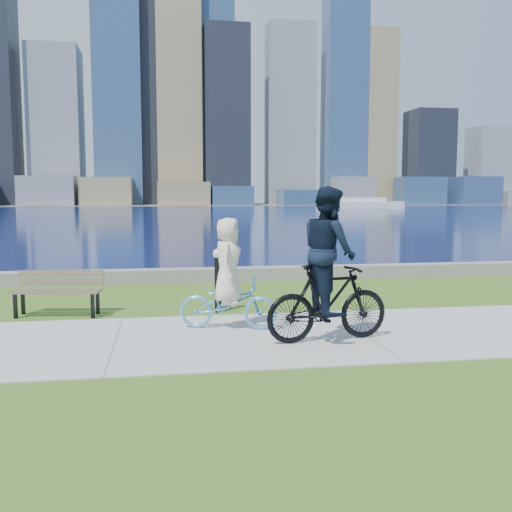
{
  "coord_description": "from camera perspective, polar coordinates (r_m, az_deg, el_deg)",
  "views": [
    {
      "loc": [
        -3.23,
        -8.88,
        2.28
      ],
      "look_at": [
        -1.43,
        2.09,
        1.1
      ],
      "focal_mm": 40.0,
      "sensor_mm": 36.0,
      "label": 1
    }
  ],
  "objects": [
    {
      "name": "bay_water",
      "position": [
        80.98,
        -7.01,
        4.41
      ],
      "size": [
        320.0,
        131.0,
        0.01
      ],
      "primitive_type": "cube",
      "color": "#0B1649",
      "rests_on": "ground"
    },
    {
      "name": "cyclist_woman",
      "position": [
        9.69,
        -2.81,
        -3.2
      ],
      "size": [
        0.99,
        1.77,
        1.89
      ],
      "rotation": [
        0.0,
        0.0,
        1.31
      ],
      "color": "#5EAFE4",
      "rests_on": "ground"
    },
    {
      "name": "park_bench",
      "position": [
        11.51,
        -19.16,
        -3.09
      ],
      "size": [
        1.7,
        0.79,
        0.85
      ],
      "rotation": [
        0.0,
        0.0,
        -0.14
      ],
      "color": "black",
      "rests_on": "ground"
    },
    {
      "name": "city_skyline",
      "position": [
        139.21,
        -8.88,
        14.16
      ],
      "size": [
        177.35,
        22.78,
        76.0
      ],
      "color": "black",
      "rests_on": "ground"
    },
    {
      "name": "ferry_far",
      "position": [
        100.93,
        10.35,
        5.14
      ],
      "size": [
        14.63,
        4.18,
        1.99
      ],
      "color": "silver",
      "rests_on": "ground"
    },
    {
      "name": "far_shore",
      "position": [
        138.94,
        -7.98,
        5.09
      ],
      "size": [
        320.0,
        30.0,
        0.12
      ],
      "primitive_type": "cube",
      "color": "slate",
      "rests_on": "ground"
    },
    {
      "name": "concrete_path",
      "position": [
        9.72,
        10.47,
        -7.55
      ],
      "size": [
        80.0,
        3.5,
        0.02
      ],
      "primitive_type": "cube",
      "color": "#9F9F9A",
      "rests_on": "ground"
    },
    {
      "name": "ground",
      "position": [
        9.72,
        10.47,
        -7.61
      ],
      "size": [
        320.0,
        320.0,
        0.0
      ],
      "primitive_type": "plane",
      "color": "#355917",
      "rests_on": "ground"
    },
    {
      "name": "bollard_lamp",
      "position": [
        11.16,
        -3.81,
        -2.0
      ],
      "size": [
        0.2,
        0.2,
        1.25
      ],
      "color": "black",
      "rests_on": "ground"
    },
    {
      "name": "cyclist_man",
      "position": [
        8.89,
        7.24,
        -2.09
      ],
      "size": [
        0.86,
        2.07,
        2.41
      ],
      "rotation": [
        0.0,
        0.0,
        1.71
      ],
      "color": "black",
      "rests_on": "ground"
    },
    {
      "name": "seawall",
      "position": [
        15.57,
        2.77,
        -1.72
      ],
      "size": [
        90.0,
        0.5,
        0.35
      ],
      "primitive_type": "cube",
      "color": "slate",
      "rests_on": "ground"
    }
  ]
}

